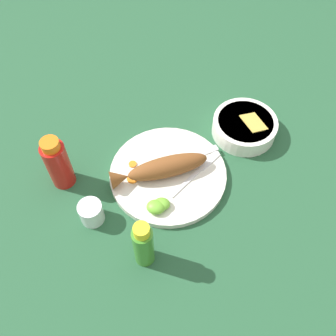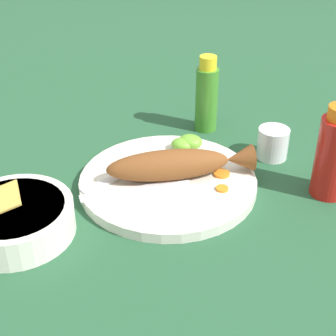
{
  "view_description": "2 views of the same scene",
  "coord_description": "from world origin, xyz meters",
  "px_view_note": "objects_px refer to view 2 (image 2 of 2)",
  "views": [
    {
      "loc": [
        0.08,
        -0.53,
        0.82
      ],
      "look_at": [
        0.0,
        0.0,
        0.04
      ],
      "focal_mm": 40.0,
      "sensor_mm": 36.0,
      "label": 1
    },
    {
      "loc": [
        -0.19,
        0.71,
        0.5
      ],
      "look_at": [
        0.0,
        0.0,
        0.04
      ],
      "focal_mm": 55.0,
      "sensor_mm": 36.0,
      "label": 2
    }
  ],
  "objects_px": {
    "hot_sauce_bottle_red": "(334,154)",
    "fork_far": "(122,175)",
    "guacamole_bowl": "(15,218)",
    "salt_cup": "(273,145)",
    "fork_near": "(128,190)",
    "hot_sauce_bottle_green": "(207,96)",
    "main_plate": "(168,182)",
    "fried_fish": "(178,164)"
  },
  "relations": [
    {
      "from": "hot_sauce_bottle_red",
      "to": "guacamole_bowl",
      "type": "xyz_separation_m",
      "value": [
        0.45,
        0.23,
        -0.05
      ]
    },
    {
      "from": "main_plate",
      "to": "hot_sauce_bottle_green",
      "type": "relative_size",
      "value": 1.94
    },
    {
      "from": "guacamole_bowl",
      "to": "fork_near",
      "type": "bearing_deg",
      "value": -137.94
    },
    {
      "from": "fork_far",
      "to": "hot_sauce_bottle_green",
      "type": "relative_size",
      "value": 1.02
    },
    {
      "from": "main_plate",
      "to": "guacamole_bowl",
      "type": "height_order",
      "value": "guacamole_bowl"
    },
    {
      "from": "fork_far",
      "to": "hot_sauce_bottle_green",
      "type": "xyz_separation_m",
      "value": [
        -0.1,
        -0.24,
        0.05
      ]
    },
    {
      "from": "salt_cup",
      "to": "guacamole_bowl",
      "type": "relative_size",
      "value": 0.33
    },
    {
      "from": "main_plate",
      "to": "fork_near",
      "type": "distance_m",
      "value": 0.08
    },
    {
      "from": "salt_cup",
      "to": "hot_sauce_bottle_green",
      "type": "bearing_deg",
      "value": -29.11
    },
    {
      "from": "main_plate",
      "to": "fried_fish",
      "type": "height_order",
      "value": "fried_fish"
    },
    {
      "from": "main_plate",
      "to": "salt_cup",
      "type": "bearing_deg",
      "value": -137.8
    },
    {
      "from": "guacamole_bowl",
      "to": "salt_cup",
      "type": "bearing_deg",
      "value": -137.23
    },
    {
      "from": "guacamole_bowl",
      "to": "fried_fish",
      "type": "bearing_deg",
      "value": -137.92
    },
    {
      "from": "fork_far",
      "to": "salt_cup",
      "type": "distance_m",
      "value": 0.29
    },
    {
      "from": "fried_fish",
      "to": "fork_near",
      "type": "xyz_separation_m",
      "value": [
        0.07,
        0.06,
        -0.02
      ]
    },
    {
      "from": "fried_fish",
      "to": "fork_far",
      "type": "distance_m",
      "value": 0.1
    },
    {
      "from": "fork_far",
      "to": "guacamole_bowl",
      "type": "xyz_separation_m",
      "value": [
        0.11,
        0.16,
        0.01
      ]
    },
    {
      "from": "hot_sauce_bottle_red",
      "to": "fork_far",
      "type": "bearing_deg",
      "value": 10.95
    },
    {
      "from": "fried_fish",
      "to": "fork_far",
      "type": "xyz_separation_m",
      "value": [
        0.09,
        0.02,
        -0.02
      ]
    },
    {
      "from": "hot_sauce_bottle_red",
      "to": "salt_cup",
      "type": "relative_size",
      "value": 2.75
    },
    {
      "from": "hot_sauce_bottle_red",
      "to": "hot_sauce_bottle_green",
      "type": "distance_m",
      "value": 0.3
    },
    {
      "from": "hot_sauce_bottle_red",
      "to": "hot_sauce_bottle_green",
      "type": "relative_size",
      "value": 1.03
    },
    {
      "from": "main_plate",
      "to": "salt_cup",
      "type": "relative_size",
      "value": 5.18
    },
    {
      "from": "fork_far",
      "to": "hot_sauce_bottle_green",
      "type": "height_order",
      "value": "hot_sauce_bottle_green"
    },
    {
      "from": "fork_near",
      "to": "salt_cup",
      "type": "distance_m",
      "value": 0.3
    },
    {
      "from": "fried_fish",
      "to": "salt_cup",
      "type": "distance_m",
      "value": 0.2
    },
    {
      "from": "fried_fish",
      "to": "salt_cup",
      "type": "xyz_separation_m",
      "value": [
        -0.15,
        -0.14,
        -0.02
      ]
    },
    {
      "from": "hot_sauce_bottle_red",
      "to": "guacamole_bowl",
      "type": "relative_size",
      "value": 0.9
    },
    {
      "from": "fork_near",
      "to": "salt_cup",
      "type": "bearing_deg",
      "value": -170.02
    },
    {
      "from": "fried_fish",
      "to": "hot_sauce_bottle_red",
      "type": "relative_size",
      "value": 1.56
    },
    {
      "from": "main_plate",
      "to": "hot_sauce_bottle_red",
      "type": "relative_size",
      "value": 1.89
    },
    {
      "from": "fork_near",
      "to": "hot_sauce_bottle_green",
      "type": "xyz_separation_m",
      "value": [
        -0.07,
        -0.28,
        0.05
      ]
    },
    {
      "from": "hot_sauce_bottle_green",
      "to": "guacamole_bowl",
      "type": "relative_size",
      "value": 0.88
    },
    {
      "from": "fried_fish",
      "to": "hot_sauce_bottle_green",
      "type": "relative_size",
      "value": 1.6
    },
    {
      "from": "guacamole_bowl",
      "to": "hot_sauce_bottle_red",
      "type": "bearing_deg",
      "value": -153.16
    },
    {
      "from": "hot_sauce_bottle_green",
      "to": "hot_sauce_bottle_red",
      "type": "bearing_deg",
      "value": 144.28
    },
    {
      "from": "hot_sauce_bottle_green",
      "to": "salt_cup",
      "type": "relative_size",
      "value": 2.67
    },
    {
      "from": "fried_fish",
      "to": "salt_cup",
      "type": "relative_size",
      "value": 4.28
    },
    {
      "from": "fork_near",
      "to": "main_plate",
      "type": "bearing_deg",
      "value": -167.18
    },
    {
      "from": "main_plate",
      "to": "fried_fish",
      "type": "bearing_deg",
      "value": -155.29
    },
    {
      "from": "fork_far",
      "to": "hot_sauce_bottle_green",
      "type": "bearing_deg",
      "value": -167.34
    },
    {
      "from": "main_plate",
      "to": "salt_cup",
      "type": "distance_m",
      "value": 0.22
    }
  ]
}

